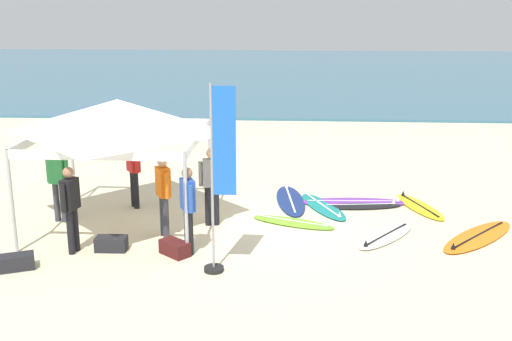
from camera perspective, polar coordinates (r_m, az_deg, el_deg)
The scene contains 21 objects.
ground_plane at distance 13.44m, azimuth 0.36°, elevation -5.33°, with size 80.00×80.00×0.00m, color beige.
sea at distance 43.29m, azimuth 2.61°, elevation 9.03°, with size 80.00×36.00×0.10m, color #386B84.
canopy_tent at distance 13.38m, azimuth -12.46°, elevation 4.85°, with size 3.46×3.46×2.75m.
surfboard_navy at distance 15.21m, azimuth 3.16°, elevation -2.72°, with size 0.92×2.46×0.19m.
surfboard_lime at distance 13.73m, azimuth 3.43°, elevation -4.73°, with size 1.95×1.17×0.19m.
surfboard_yellow at distance 15.22m, azimuth 14.69°, elevation -3.20°, with size 1.15×2.07×0.19m.
surfboard_black at distance 15.00m, azimuth 9.55°, elevation -3.17°, with size 1.99×0.75×0.19m.
surfboard_white at distance 13.20m, azimuth 11.77°, elevation -5.88°, with size 1.61×1.88×0.19m.
surfboard_orange at distance 13.69m, azimuth 19.61°, elevation -5.70°, with size 2.21×2.34×0.19m.
surfboard_purple at distance 15.23m, azimuth 8.92°, elevation -2.87°, with size 2.62×0.81×0.19m.
surfboard_teal at distance 14.80m, azimuth 6.14°, elevation -3.30°, with size 1.34×2.16×0.19m.
person_blue at distance 11.93m, azimuth -6.23°, elevation -3.09°, with size 0.35×0.51×1.71m.
person_black at distance 12.41m, azimuth -16.55°, elevation -2.92°, with size 0.29×0.54×1.71m.
person_green at distance 14.24m, azimuth -17.61°, elevation -0.69°, with size 0.54×0.30×1.71m.
person_orange at distance 12.83m, azimuth -8.45°, elevation -1.85°, with size 0.37×0.49×1.71m.
person_red at distance 14.80m, azimuth -11.12°, elevation 0.34°, with size 0.39×0.47×1.71m.
person_grey at distance 13.39m, azimuth -4.08°, elevation -0.99°, with size 0.54×0.28×1.71m.
banner_flag at distance 10.89m, azimuth -3.41°, elevation -1.59°, with size 0.60×0.36×3.40m.
gear_bag_near_tent at distance 12.24m, azimuth -20.99°, elevation -7.80°, with size 0.60×0.32×0.28m, color #232328.
gear_bag_by_pole at distance 12.59m, azimuth -13.07°, elevation -6.52°, with size 0.60×0.32×0.28m, color #232328.
gear_bag_on_sand at distance 12.16m, azimuth -7.42°, elevation -7.03°, with size 0.60×0.32×0.28m, color #4C1919.
Camera 1 is at (0.68, -12.56, 4.72)m, focal length 43.83 mm.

